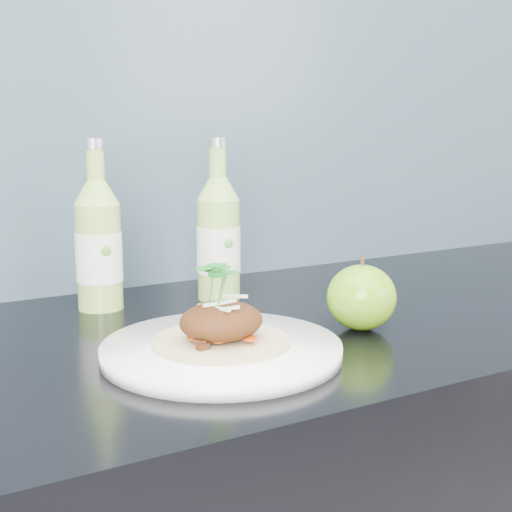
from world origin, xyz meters
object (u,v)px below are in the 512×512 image
object	(u,v)px
dinner_plate	(222,350)
cider_bottle_right	(218,239)
green_apple	(362,297)
cider_bottle_left	(99,245)

from	to	relation	value
dinner_plate	cider_bottle_right	size ratio (longest dim) A/B	1.31
dinner_plate	green_apple	bearing A→B (deg)	2.15
dinner_plate	cider_bottle_left	xyz separation A→B (m)	(-0.05, 0.28, 0.08)
dinner_plate	cider_bottle_right	world-z (taller)	cider_bottle_right
cider_bottle_right	dinner_plate	bearing A→B (deg)	-127.94
dinner_plate	cider_bottle_left	world-z (taller)	cider_bottle_left
cider_bottle_left	cider_bottle_right	world-z (taller)	same
dinner_plate	cider_bottle_left	bearing A→B (deg)	100.67
green_apple	dinner_plate	bearing A→B (deg)	-177.85
dinner_plate	green_apple	world-z (taller)	green_apple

